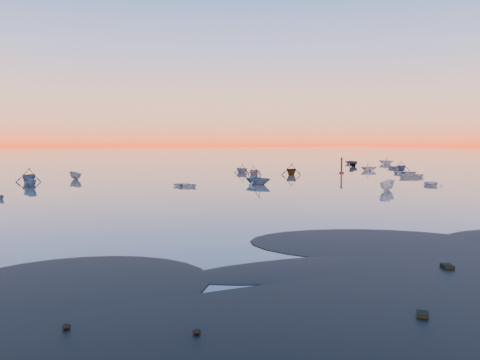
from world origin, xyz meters
TOP-DOWN VIEW (x-y plane):
  - ground at (0.00, 100.00)m, footprint 600.00×600.00m
  - moored_fleet at (0.00, 53.00)m, footprint 124.00×58.00m
  - boat_near_center at (13.44, 24.00)m, footprint 3.35×3.85m
  - boat_near_right at (2.71, 37.08)m, footprint 4.21×3.77m
  - channel_marker at (26.86, 51.59)m, footprint 0.88×0.88m

SIDE VIEW (x-z plane):
  - ground at x=0.00m, z-range 0.00..0.00m
  - moored_fleet at x=0.00m, z-range -0.60..0.60m
  - boat_near_center at x=13.44m, z-range -0.63..0.63m
  - boat_near_right at x=2.71m, z-range -0.69..0.69m
  - channel_marker at x=26.86m, z-range -0.33..2.79m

